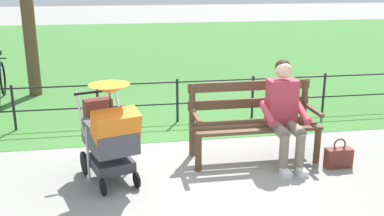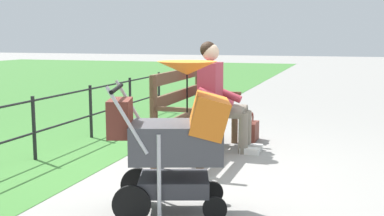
{
  "view_description": "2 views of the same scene",
  "coord_description": "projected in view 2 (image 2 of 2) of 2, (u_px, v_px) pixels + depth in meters",
  "views": [
    {
      "loc": [
        0.91,
        5.03,
        2.26
      ],
      "look_at": [
        0.08,
        0.14,
        0.77
      ],
      "focal_mm": 41.71,
      "sensor_mm": 36.0,
      "label": 1
    },
    {
      "loc": [
        4.39,
        1.5,
        1.33
      ],
      "look_at": [
        0.04,
        0.13,
        0.66
      ],
      "focal_mm": 45.45,
      "sensor_mm": 36.0,
      "label": 2
    }
  ],
  "objects": [
    {
      "name": "ground_plane",
      "position": [
        181.0,
        173.0,
        4.79
      ],
      "size": [
        60.0,
        60.0,
        0.0
      ],
      "primitive_type": "plane",
      "color": "gray"
    },
    {
      "name": "person_on_bench",
      "position": [
        219.0,
        93.0,
        5.67
      ],
      "size": [
        0.53,
        0.74,
        1.28
      ],
      "color": "slate",
      "rests_on": "ground"
    },
    {
      "name": "park_fence",
      "position": [
        48.0,
        118.0,
        5.48
      ],
      "size": [
        7.41,
        0.04,
        0.7
      ],
      "color": "black",
      "rests_on": "ground"
    },
    {
      "name": "park_bench",
      "position": [
        193.0,
        109.0,
        5.45
      ],
      "size": [
        1.6,
        0.61,
        0.96
      ],
      "color": "brown",
      "rests_on": "ground"
    },
    {
      "name": "handbag",
      "position": [
        252.0,
        131.0,
        6.25
      ],
      "size": [
        0.32,
        0.14,
        0.37
      ],
      "color": "brown",
      "rests_on": "ground"
    },
    {
      "name": "stroller",
      "position": [
        177.0,
        136.0,
        3.64
      ],
      "size": [
        0.74,
        0.99,
        1.15
      ],
      "color": "black",
      "rests_on": "ground"
    }
  ]
}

